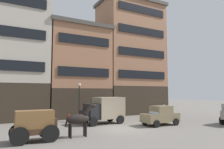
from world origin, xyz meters
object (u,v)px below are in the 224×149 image
at_px(sedan_dark, 160,116).
at_px(streetlamp_curbside, 79,96).
at_px(pedestrian_officer, 164,110).
at_px(draft_horse, 79,119).
at_px(delivery_truck_near, 104,109).
at_px(cargo_wagon, 35,123).
at_px(fire_hydrant_curbside, 69,118).

bearing_deg(sedan_dark, streetlamp_curbside, 132.48).
xyz_separation_m(sedan_dark, pedestrian_officer, (4.31, 4.25, 0.07)).
distance_m(draft_horse, delivery_truck_near, 6.33).
relative_size(draft_horse, pedestrian_officer, 1.31).
bearing_deg(sedan_dark, draft_horse, -171.56).
relative_size(cargo_wagon, streetlamp_curbside, 0.70).
bearing_deg(pedestrian_officer, cargo_wagon, -160.81).
bearing_deg(fire_hydrant_curbside, streetlamp_curbside, 18.72).
distance_m(sedan_dark, streetlamp_curbside, 8.92).
height_order(draft_horse, streetlamp_curbside, streetlamp_curbside).
xyz_separation_m(delivery_truck_near, pedestrian_officer, (8.67, 0.83, -0.44)).
bearing_deg(delivery_truck_near, streetlamp_curbside, 116.96).
distance_m(sedan_dark, fire_hydrant_curbside, 9.39).
relative_size(sedan_dark, fire_hydrant_curbside, 4.51).
height_order(delivery_truck_near, sedan_dark, delivery_truck_near).
xyz_separation_m(delivery_truck_near, streetlamp_curbside, (-1.54, 3.04, 1.25)).
bearing_deg(delivery_truck_near, fire_hydrant_curbside, 137.43).
relative_size(cargo_wagon, delivery_truck_near, 0.65).
bearing_deg(cargo_wagon, draft_horse, -0.00).
distance_m(cargo_wagon, delivery_truck_near, 8.59).
bearing_deg(delivery_truck_near, pedestrian_officer, 5.49).
bearing_deg(streetlamp_curbside, cargo_wagon, -126.18).
xyz_separation_m(draft_horse, delivery_truck_near, (4.25, 4.69, 0.15)).
distance_m(delivery_truck_near, streetlamp_curbside, 3.63).
bearing_deg(cargo_wagon, streetlamp_curbside, 53.82).
bearing_deg(streetlamp_curbside, pedestrian_officer, -12.17).
xyz_separation_m(draft_horse, pedestrian_officer, (12.92, 5.52, -0.29)).
bearing_deg(fire_hydrant_curbside, delivery_truck_near, -42.57).
distance_m(delivery_truck_near, pedestrian_officer, 8.72).
bearing_deg(draft_horse, sedan_dark, 8.44).
height_order(draft_horse, sedan_dark, draft_horse).
bearing_deg(draft_horse, delivery_truck_near, 47.83).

